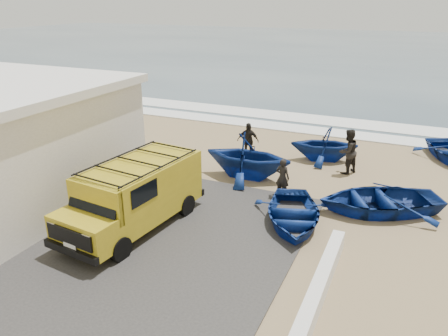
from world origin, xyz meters
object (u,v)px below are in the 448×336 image
(van, at_px, (135,193))
(fisherman_front, at_px, (282,178))
(fisherman_middle, at_px, (348,152))
(parapet, at_px, (316,296))
(boat_mid_left, at_px, (248,156))
(boat_far_left, at_px, (324,144))
(boat_near_left, at_px, (293,214))
(fisherman_back, at_px, (248,141))
(boat_near_right, at_px, (379,200))

(van, distance_m, fisherman_front, 5.62)
(fisherman_middle, bearing_deg, parapet, 37.69)
(boat_mid_left, height_order, boat_far_left, boat_mid_left)
(boat_near_left, distance_m, fisherman_back, 6.56)
(van, height_order, fisherman_front, van)
(van, bearing_deg, boat_near_right, 37.86)
(van, bearing_deg, fisherman_back, 89.25)
(boat_mid_left, xyz_separation_m, fisherman_front, (1.88, -1.22, -0.21))
(parapet, relative_size, boat_near_right, 1.40)
(boat_far_left, relative_size, fisherman_middle, 1.55)
(boat_near_right, bearing_deg, fisherman_middle, 179.80)
(fisherman_middle, bearing_deg, boat_near_left, 23.71)
(van, xyz_separation_m, fisherman_back, (0.96, 7.63, -0.34))
(boat_near_right, relative_size, fisherman_back, 2.48)
(van, relative_size, fisherman_middle, 2.77)
(boat_near_left, xyz_separation_m, fisherman_front, (-0.98, 2.00, 0.37))
(fisherman_back, bearing_deg, boat_near_right, -38.30)
(boat_far_left, xyz_separation_m, fisherman_middle, (1.24, -1.19, 0.18))
(parapet, xyz_separation_m, fisherman_front, (-2.64, 5.83, 0.48))
(fisherman_middle, height_order, fisherman_back, fisherman_middle)
(boat_near_right, distance_m, fisherman_back, 7.02)
(fisherman_back, bearing_deg, boat_near_left, -66.34)
(boat_far_left, distance_m, fisherman_back, 3.52)
(van, relative_size, boat_far_left, 1.78)
(parapet, relative_size, boat_far_left, 1.98)
(van, relative_size, boat_mid_left, 1.47)
(fisherman_middle, bearing_deg, boat_far_left, -101.21)
(fisherman_front, distance_m, fisherman_middle, 3.88)
(fisherman_front, distance_m, fisherman_back, 4.35)
(fisherman_front, xyz_separation_m, fisherman_middle, (1.84, 3.41, 0.22))
(boat_near_left, xyz_separation_m, boat_near_right, (2.51, 2.16, 0.06))
(van, height_order, fisherman_back, van)
(boat_mid_left, bearing_deg, fisherman_front, -123.09)
(boat_far_left, bearing_deg, fisherman_middle, 30.28)
(van, distance_m, fisherman_middle, 9.42)
(parapet, height_order, boat_near_left, boat_near_left)
(boat_near_right, bearing_deg, boat_far_left, -174.11)
(van, distance_m, boat_near_right, 8.43)
(fisherman_front, bearing_deg, boat_near_left, 126.79)
(boat_mid_left, relative_size, boat_far_left, 1.21)
(boat_far_left, bearing_deg, boat_near_right, 17.24)
(fisherman_front, relative_size, fisherman_middle, 0.78)
(boat_far_left, bearing_deg, boat_mid_left, -52.07)
(parapet, height_order, van, van)
(boat_near_left, relative_size, fisherman_back, 2.14)
(fisherman_back, bearing_deg, fisherman_front, -62.11)
(boat_mid_left, bearing_deg, parapet, -147.57)
(boat_near_left, bearing_deg, fisherman_back, 106.37)
(boat_near_left, bearing_deg, van, -172.45)
(boat_near_left, relative_size, boat_near_right, 0.86)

